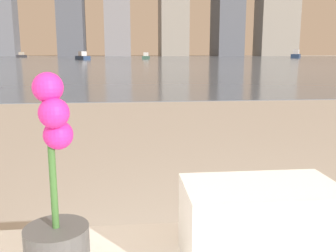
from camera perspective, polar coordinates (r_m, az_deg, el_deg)
name	(u,v)px	position (r m, az deg, el deg)	size (l,w,h in m)	color
potted_orchid	(57,225)	(0.70, -16.59, -14.30)	(0.11, 0.11, 0.38)	#4C4C4C
towel_stack	(260,224)	(0.77, 13.89, -14.30)	(0.30, 0.17, 0.16)	white
harbor_water	(131,59)	(61.90, -5.68, 10.16)	(180.00, 110.00, 0.01)	slate
harbor_boat_0	(22,56)	(87.52, -21.41, 9.97)	(1.47, 3.14, 1.13)	#2D2D33
harbor_boat_2	(83,57)	(53.58, -12.88, 10.24)	(2.36, 3.12, 1.12)	navy
harbor_boat_4	(146,57)	(59.18, -3.37, 10.50)	(1.33, 2.79, 1.00)	#335647
harbor_boat_5	(296,55)	(74.78, 18.90, 10.19)	(3.28, 4.33, 1.56)	navy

